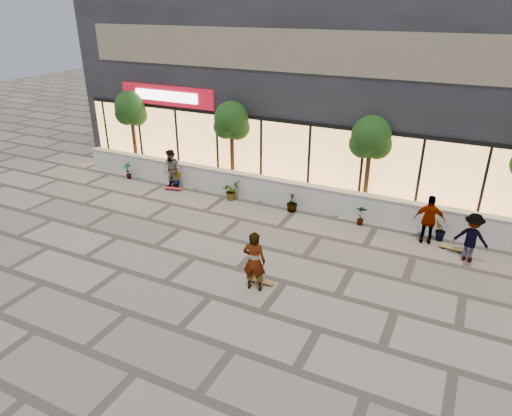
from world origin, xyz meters
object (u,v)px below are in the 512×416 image
at_px(tree_midwest, 232,123).
at_px(skateboard_left, 173,188).
at_px(skater_center, 254,261).
at_px(skater_right_near, 429,220).
at_px(skater_right_far, 472,238).
at_px(skateboard_center, 261,281).
at_px(skateboard_right_near, 452,248).
at_px(tree_west, 131,110).
at_px(skater_left, 172,170).
at_px(tree_mideast, 371,140).

height_order(tree_midwest, skateboard_left, tree_midwest).
xyz_separation_m(skater_center, skateboard_left, (-6.71, 5.29, -0.85)).
bearing_deg(skater_right_near, tree_midwest, -18.08).
distance_m(skater_right_near, skater_right_far, 1.52).
relative_size(skateboard_center, skateboard_right_near, 0.90).
height_order(tree_west, skateboard_right_near, tree_west).
relative_size(skater_left, skateboard_center, 2.39).
bearing_deg(skateboard_left, skater_right_far, -15.27).
bearing_deg(tree_midwest, skater_right_near, -10.67).
bearing_deg(tree_west, skater_right_near, -6.56).
relative_size(skater_center, skateboard_right_near, 2.20).
bearing_deg(skateboard_left, skater_left, 104.41).
distance_m(tree_midwest, skateboard_right_near, 10.08).
height_order(tree_midwest, skater_right_near, tree_midwest).
bearing_deg(skateboard_right_near, tree_mideast, 159.09).
bearing_deg(tree_mideast, skater_left, -170.43).
relative_size(tree_mideast, skater_right_far, 2.34).
bearing_deg(skateboard_center, skater_right_far, 35.61).
relative_size(skater_left, skateboard_right_near, 2.15).
relative_size(tree_west, skateboard_right_near, 4.60).
bearing_deg(skateboard_left, skateboard_center, -47.90).
relative_size(skater_left, skater_right_near, 1.02).
distance_m(tree_mideast, skater_left, 8.67).
distance_m(tree_midwest, skater_right_near, 9.02).
distance_m(skater_right_far, skateboard_left, 12.30).
bearing_deg(skater_right_far, skater_right_near, -14.77).
xyz_separation_m(skater_right_near, skateboard_left, (-10.87, 0.12, -0.81)).
bearing_deg(skater_right_far, skateboard_center, 47.11).
bearing_deg(skater_center, skateboard_left, -47.15).
bearing_deg(tree_midwest, tree_mideast, 0.00).
bearing_deg(skateboard_left, tree_west, 143.42).
bearing_deg(skateboard_left, tree_mideast, -1.46).
relative_size(tree_west, skateboard_left, 4.43).
bearing_deg(skater_left, skater_right_far, -1.45).
relative_size(skater_center, skater_right_near, 1.05).
xyz_separation_m(skater_center, skateboard_center, (0.07, 0.34, -0.86)).
xyz_separation_m(tree_west, skateboard_right_near, (14.99, -1.77, -2.90)).
bearing_deg(skater_left, skateboard_right_near, 0.72).
xyz_separation_m(tree_mideast, skateboard_left, (-8.26, -1.50, -2.90)).
relative_size(skater_left, skater_right_far, 1.09).
relative_size(tree_mideast, skateboard_right_near, 4.60).
relative_size(skater_center, skateboard_center, 2.44).
xyz_separation_m(skater_center, skateboard_right_near, (5.04, 5.02, -0.85)).
bearing_deg(skateboard_left, tree_midwest, 21.86).
height_order(tree_midwest, skater_left, tree_midwest).
height_order(skater_left, skater_right_far, skater_left).
distance_m(tree_midwest, tree_mideast, 6.00).
distance_m(tree_midwest, skateboard_center, 8.40).
distance_m(skater_right_far, skateboard_right_near, 1.03).
xyz_separation_m(tree_midwest, skateboard_left, (-2.26, -1.50, -2.90)).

